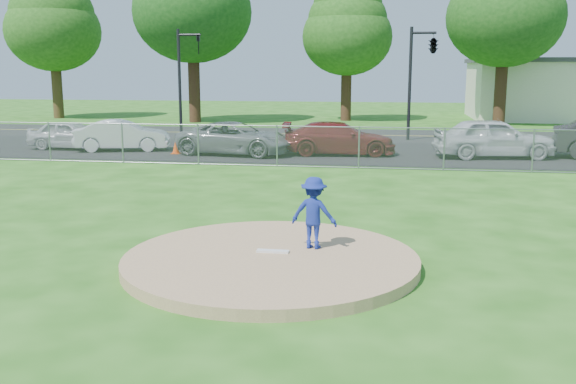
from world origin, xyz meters
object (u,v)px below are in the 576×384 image
Objects in this scene: tree_center at (347,25)px; parked_car_gray at (236,138)px; tree_far_left at (53,19)px; tree_right at (506,2)px; parked_car_white at (122,135)px; parked_car_pearl at (494,138)px; traffic_signal_center at (431,47)px; parked_car_darkred at (339,138)px; traffic_signal_left at (184,73)px; traffic_cone at (176,146)px; pitcher at (314,213)px; parked_car_silver at (71,135)px.

tree_center reaches higher than parked_car_gray.
tree_far_left is 1.09× the size of tree_center.
parked_car_white is (-18.53, -16.47, -6.97)m from tree_right.
parked_car_pearl reaches higher than parked_car_gray.
traffic_signal_center is at bearing -79.61° from parked_car_white.
parked_car_white is 0.86× the size of parked_car_pearl.
parked_car_darkred is (0.99, -18.32, -5.78)m from tree_center.
traffic_signal_left is 1.15× the size of parked_car_gray.
tree_right is 20.83m from traffic_signal_left.
parked_car_gray is (4.46, -6.93, -2.67)m from traffic_signal_left.
traffic_signal_center is 9.11× the size of traffic_cone.
traffic_cone is 2.76m from parked_car_white.
parked_car_pearl is (5.53, 15.09, -0.06)m from pitcher.
tree_far_left is 1.92× the size of traffic_signal_left.
tree_right reaches higher than tree_center.
parked_car_silver is (-11.05, -18.32, -5.82)m from tree_center.
tree_right is at bearing -94.72° from pitcher.
parked_car_darkred is at bearing -87.57° from parked_car_silver.
traffic_signal_center is at bearing 33.26° from traffic_cone.
parked_car_pearl is at bearing -104.53° from parked_car_white.
parked_car_white reaches higher than parked_car_silver.
traffic_signal_left is at bearing 104.86° from traffic_cone.
traffic_cone is 5.24m from parked_car_silver.
parked_car_pearl is (-2.76, -16.28, -6.83)m from tree_right.
traffic_signal_center is 1.48× the size of parked_car_silver.
tree_center is 0.85× the size of tree_right.
parked_car_darkred is 0.99× the size of parked_car_pearl.
tree_far_left is 25.99m from parked_car_gray.
tree_far_left is at bearing 129.86° from traffic_cone.
tree_right reaches higher than traffic_signal_center.
pitcher is (-3.26, -21.37, -3.73)m from traffic_signal_center.
tree_center is 19.23m from parked_car_darkred.
pitcher is at bearing -87.06° from tree_center.
parked_car_white is 0.86× the size of parked_car_darkred.
parked_car_silver is (-3.28, -6.32, -2.71)m from traffic_signal_left.
tree_far_left is 1.92× the size of traffic_signal_center.
tree_center reaches higher than parked_car_white.
parked_car_gray is at bearing -57.27° from traffic_signal_left.
parked_car_pearl is (18.28, 0.03, 0.16)m from parked_car_silver.
tree_right is 3.08× the size of parked_car_silver.
tree_far_left is 21.03m from tree_center.
pitcher is 0.34× the size of parked_car_white.
tree_right is 2.38× the size of parked_car_gray.
tree_center is (21.00, 1.00, -0.59)m from tree_far_left.
traffic_signal_center reaches higher than parked_car_pearl.
traffic_signal_left is 1.18× the size of parked_car_pearl.
traffic_signal_left is 12.79m from traffic_signal_center.
traffic_signal_center is at bearing -116.71° from tree_right.
parked_car_gray reaches higher than parked_car_silver.
tree_right is 27.53m from parked_car_silver.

